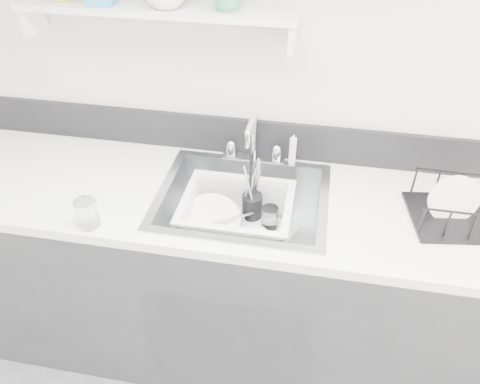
% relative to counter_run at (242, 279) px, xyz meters
% --- Properties ---
extents(room_shell, '(3.50, 3.00, 2.60)m').
position_rel_counter_run_xyz_m(room_shell, '(0.00, -0.80, 1.22)').
color(room_shell, silver).
rests_on(room_shell, ground).
extents(counter_run, '(3.20, 0.62, 0.92)m').
position_rel_counter_run_xyz_m(counter_run, '(0.00, 0.00, 0.00)').
color(counter_run, '#2C2C30').
rests_on(counter_run, ground).
extents(backsplash, '(3.20, 0.02, 0.16)m').
position_rel_counter_run_xyz_m(backsplash, '(0.00, 0.30, 0.54)').
color(backsplash, black).
rests_on(backsplash, counter_run).
extents(sink, '(0.64, 0.52, 0.20)m').
position_rel_counter_run_xyz_m(sink, '(0.00, 0.00, 0.37)').
color(sink, silver).
rests_on(sink, counter_run).
extents(faucet, '(0.26, 0.18, 0.23)m').
position_rel_counter_run_xyz_m(faucet, '(0.00, 0.25, 0.52)').
color(faucet, silver).
rests_on(faucet, counter_run).
extents(side_sprayer, '(0.03, 0.03, 0.14)m').
position_rel_counter_run_xyz_m(side_sprayer, '(0.16, 0.25, 0.53)').
color(side_sprayer, white).
rests_on(side_sprayer, counter_run).
extents(wall_shelf, '(1.00, 0.16, 0.12)m').
position_rel_counter_run_xyz_m(wall_shelf, '(-0.35, 0.23, 1.05)').
color(wall_shelf, silver).
rests_on(wall_shelf, room_shell).
extents(wash_tub, '(0.52, 0.48, 0.16)m').
position_rel_counter_run_xyz_m(wash_tub, '(-0.02, -0.02, 0.37)').
color(wash_tub, white).
rests_on(wash_tub, sink).
extents(plate_stack, '(0.27, 0.26, 0.10)m').
position_rel_counter_run_xyz_m(plate_stack, '(-0.10, -0.04, 0.34)').
color(plate_stack, white).
rests_on(plate_stack, wash_tub).
extents(utensil_cup, '(0.08, 0.08, 0.27)m').
position_rel_counter_run_xyz_m(utensil_cup, '(0.03, 0.07, 0.37)').
color(utensil_cup, black).
rests_on(utensil_cup, wash_tub).
extents(ladle, '(0.25, 0.24, 0.07)m').
position_rel_counter_run_xyz_m(ladle, '(-0.07, -0.01, 0.34)').
color(ladle, silver).
rests_on(ladle, wash_tub).
extents(tumbler_in_tub, '(0.09, 0.09, 0.09)m').
position_rel_counter_run_xyz_m(tumbler_in_tub, '(0.11, 0.02, 0.35)').
color(tumbler_in_tub, white).
rests_on(tumbler_in_tub, wash_tub).
extents(tumbler_counter, '(0.10, 0.10, 0.10)m').
position_rel_counter_run_xyz_m(tumbler_counter, '(-0.49, -0.26, 0.51)').
color(tumbler_counter, white).
rests_on(tumbler_counter, counter_run).
extents(dish_rack, '(0.39, 0.32, 0.13)m').
position_rel_counter_run_xyz_m(dish_rack, '(0.79, 0.02, 0.52)').
color(dish_rack, black).
rests_on(dish_rack, counter_run).
extents(bowl_small, '(0.14, 0.14, 0.03)m').
position_rel_counter_run_xyz_m(bowl_small, '(0.06, -0.07, 0.32)').
color(bowl_small, white).
rests_on(bowl_small, wash_tub).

